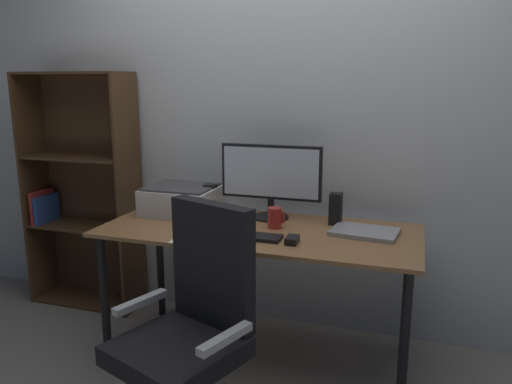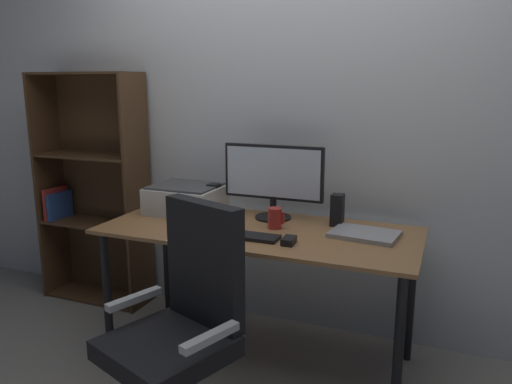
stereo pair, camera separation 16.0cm
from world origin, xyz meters
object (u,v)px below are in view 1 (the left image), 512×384
printer (182,200)px  office_chair (191,341)px  keyboard (252,236)px  coffee_mug (275,218)px  monitor (271,176)px  speaker_right (336,209)px  laptop (365,232)px  desk (259,244)px  bookshelf (83,192)px  mouse (292,240)px  speaker_left (210,199)px

printer → office_chair: bearing=-61.9°
keyboard → office_chair: office_chair is taller
coffee_mug → printer: 0.60m
monitor → coffee_mug: bearing=-66.9°
speaker_right → printer: size_ratio=0.43×
laptop → office_chair: 1.02m
monitor → printer: (-0.52, -0.06, -0.16)m
keyboard → office_chair: size_ratio=0.29×
desk → bookshelf: size_ratio=1.06×
mouse → speaker_left: bearing=144.3°
coffee_mug → speaker_right: bearing=30.1°
printer → office_chair: size_ratio=0.40×
mouse → bookshelf: (-1.57, 0.54, 0.01)m
coffee_mug → printer: printer is taller
bookshelf → mouse: bearing=-18.8°
keyboard → laptop: bearing=25.1°
monitor → mouse: bearing=-60.5°
monitor → printer: bearing=-173.6°
speaker_left → bookshelf: (-0.99, 0.15, -0.06)m
desk → mouse: mouse is taller
speaker_right → bookshelf: bearing=174.9°
desk → speaker_right: speaker_right is taller
monitor → office_chair: bearing=-93.9°
coffee_mug → monitor: bearing=113.1°
speaker_left → printer: size_ratio=0.43×
desk → monitor: (0.00, 0.21, 0.32)m
office_chair → coffee_mug: bearing=100.0°
desk → office_chair: 0.73m
coffee_mug → office_chair: bearing=-100.5°
office_chair → keyboard: bearing=102.1°
coffee_mug → office_chair: 0.82m
keyboard → printer: 0.63m
speaker_left → bookshelf: bearing=171.3°
laptop → office_chair: (-0.59, -0.77, -0.29)m
monitor → speaker_right: (0.36, -0.01, -0.15)m
mouse → office_chair: (-0.28, -0.52, -0.30)m
desk → mouse: bearing=-38.4°
desk → speaker_right: (0.36, 0.21, 0.17)m
coffee_mug → laptop: 0.46m
office_chair → bookshelf: 1.69m
keyboard → coffee_mug: coffee_mug is taller
keyboard → speaker_left: size_ratio=1.71×
desk → monitor: bearing=89.8°
mouse → bookshelf: bearing=158.8°
speaker_right → coffee_mug: bearing=-149.9°
printer → mouse: bearing=-24.3°
monitor → office_chair: size_ratio=0.56×
speaker_left → speaker_right: same height
keyboard → speaker_left: 0.53m
speaker_left → office_chair: 1.02m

